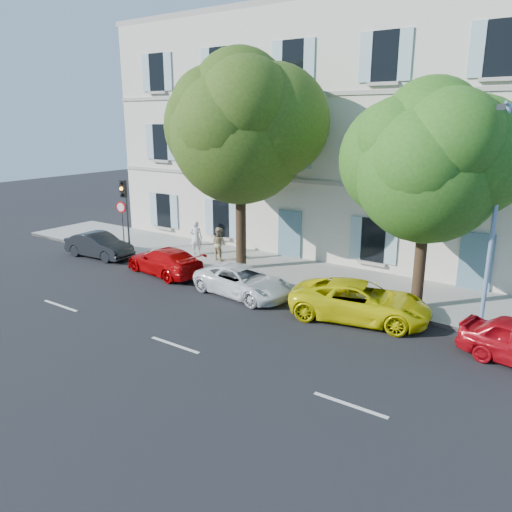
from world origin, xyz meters
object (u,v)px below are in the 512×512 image
Objects in this scene: car_red_coupe at (165,261)px; tree_left at (240,135)px; pedestrian_a at (196,238)px; car_white_coupe at (243,281)px; pedestrian_b at (219,244)px; car_dark_sedan at (99,245)px; tree_right at (428,170)px; traffic_light at (125,200)px; car_yellow_supercar at (360,301)px; road_sign at (122,215)px; street_lamp at (495,206)px.

car_red_coupe is 0.45× the size of tree_left.
car_white_coupe is at bearing 125.08° from pedestrian_a.
tree_left is 5.55m from pedestrian_b.
tree_left is (-2.04, 2.64, 5.64)m from car_white_coupe.
car_dark_sedan is 9.56m from tree_left.
traffic_light is (-15.15, -0.53, -2.36)m from tree_right.
road_sign is at bearing 71.98° from car_yellow_supercar.
car_white_coupe is 1.14× the size of traffic_light.
tree_right is at bearing -48.47° from car_yellow_supercar.
tree_right is (15.76, 1.89, 4.57)m from car_dark_sedan.
tree_left is (2.59, 2.39, 5.61)m from car_red_coupe.
street_lamp is 12.91m from pedestrian_b.
tree_right reaches higher than road_sign.
car_red_coupe is 0.54× the size of tree_right.
tree_left reaches higher than pedestrian_a.
car_yellow_supercar reaches higher than car_white_coupe.
car_white_coupe is 4.90m from car_yellow_supercar.
car_white_coupe is at bearing -52.26° from tree_left.
car_white_coupe is 2.58× the size of pedestrian_b.
street_lamp reaches higher than road_sign.
car_red_coupe is at bearing 78.91° from pedestrian_b.
car_red_coupe is at bearing 80.02° from pedestrian_a.
car_dark_sedan is 0.90× the size of car_white_coupe.
pedestrian_a is at bearing -157.51° from car_red_coupe.
car_white_coupe is 9.31m from traffic_light.
car_dark_sedan is 16.52m from tree_right.
pedestrian_b reaches higher than car_white_coupe.
car_dark_sedan is 0.90× the size of car_red_coupe.
car_red_coupe is 1.64× the size of road_sign.
car_red_coupe is 13.84m from street_lamp.
car_white_coupe is 0.54× the size of tree_right.
tree_right is 12.43m from pedestrian_a.
pedestrian_b reaches higher than car_yellow_supercar.
car_yellow_supercar is 0.52× the size of tree_left.
car_red_coupe is 3.02m from pedestrian_b.
car_white_coupe is 2.44× the size of pedestrian_a.
road_sign is at bearing 179.84° from traffic_light.
tree_left is 10.91m from street_lamp.
street_lamp is at bearing -89.56° from car_dark_sedan.
traffic_light is (-8.85, 1.76, 2.25)m from car_white_coupe.
car_dark_sedan is at bearing 93.89° from car_white_coupe.
pedestrian_b is at bearing 164.50° from tree_left.
pedestrian_a reaches higher than car_dark_sedan.
traffic_light is at bearing -0.16° from road_sign.
tree_right is 1.08× the size of street_lamp.
tree_left is at bearing 7.34° from traffic_light.
pedestrian_b is (-12.40, 1.46, -3.29)m from street_lamp.
tree_right is 2.61m from street_lamp.
tree_right is 15.34m from traffic_light.
car_white_coupe is at bearing -10.90° from road_sign.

